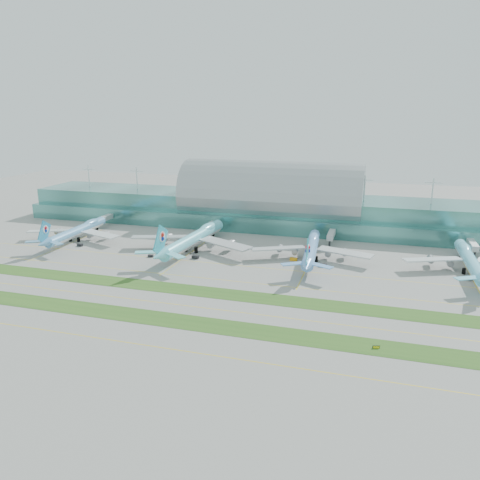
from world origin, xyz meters
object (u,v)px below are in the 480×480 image
(terminal, at_px, (271,204))
(airliner_d, at_px, (470,260))
(airliner_a, at_px, (78,230))
(airliner_b, at_px, (194,238))
(taxiway_sign_east, at_px, (376,347))
(airliner_c, at_px, (311,248))

(terminal, distance_m, airliner_d, 131.08)
(airliner_a, distance_m, airliner_d, 215.43)
(airliner_b, relative_size, taxiway_sign_east, 35.58)
(terminal, distance_m, airliner_b, 75.06)
(airliner_c, bearing_deg, airliner_b, 177.16)
(terminal, bearing_deg, taxiway_sign_east, -65.77)
(terminal, height_order, airliner_a, terminal)
(terminal, height_order, airliner_d, terminal)
(airliner_c, height_order, airliner_d, airliner_c)
(airliner_a, distance_m, taxiway_sign_east, 194.69)
(airliner_c, xyz_separation_m, taxiway_sign_east, (33.89, -89.79, -5.61))
(airliner_c, bearing_deg, terminal, 114.42)
(terminal, bearing_deg, airliner_b, -111.83)
(taxiway_sign_east, bearing_deg, airliner_b, 123.18)
(airliner_d, xyz_separation_m, taxiway_sign_east, (-41.83, -91.23, -5.58))
(airliner_a, bearing_deg, terminal, 31.70)
(terminal, relative_size, airliner_b, 4.12)
(airliner_a, distance_m, airliner_c, 139.70)
(terminal, height_order, airliner_c, terminal)
(airliner_c, distance_m, taxiway_sign_east, 96.14)
(airliner_b, xyz_separation_m, taxiway_sign_east, (98.71, -88.23, -6.51))
(airliner_d, bearing_deg, airliner_c, -179.41)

